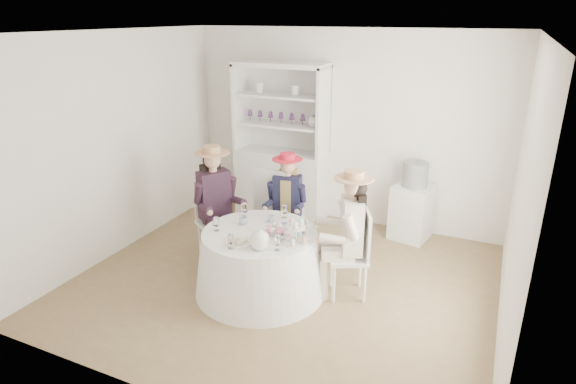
% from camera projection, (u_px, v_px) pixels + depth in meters
% --- Properties ---
extents(ground, '(4.50, 4.50, 0.00)m').
position_uv_depth(ground, '(284.00, 281.00, 5.49)').
color(ground, brown).
rests_on(ground, ground).
extents(ceiling, '(4.50, 4.50, 0.00)m').
position_uv_depth(ceiling, '(284.00, 32.00, 4.55)').
color(ceiling, white).
rests_on(ceiling, wall_back).
extents(wall_back, '(4.50, 0.00, 4.50)m').
position_uv_depth(wall_back, '(344.00, 129.00, 6.72)').
color(wall_back, white).
rests_on(wall_back, ground).
extents(wall_front, '(4.50, 0.00, 4.50)m').
position_uv_depth(wall_front, '(162.00, 248.00, 3.31)').
color(wall_front, white).
rests_on(wall_front, ground).
extents(wall_left, '(0.00, 4.50, 4.50)m').
position_uv_depth(wall_left, '(118.00, 145.00, 5.89)').
color(wall_left, white).
rests_on(wall_left, ground).
extents(wall_right, '(0.00, 4.50, 4.50)m').
position_uv_depth(wall_right, '(520.00, 201.00, 4.15)').
color(wall_right, white).
rests_on(wall_right, ground).
extents(tea_table, '(1.42, 1.42, 0.70)m').
position_uv_depth(tea_table, '(260.00, 262.00, 5.19)').
color(tea_table, white).
rests_on(tea_table, ground).
extents(hutch, '(1.53, 1.02, 2.25)m').
position_uv_depth(hutch, '(282.00, 164.00, 7.05)').
color(hutch, silver).
rests_on(hutch, ground).
extents(side_table, '(0.55, 0.55, 0.74)m').
position_uv_depth(side_table, '(411.00, 212.00, 6.44)').
color(side_table, silver).
rests_on(side_table, ground).
extents(hatbox, '(0.35, 0.35, 0.33)m').
position_uv_depth(hatbox, '(415.00, 174.00, 6.25)').
color(hatbox, black).
rests_on(hatbox, side_table).
extents(guest_left, '(0.61, 0.57, 1.43)m').
position_uv_depth(guest_left, '(215.00, 197.00, 5.73)').
color(guest_left, silver).
rests_on(guest_left, ground).
extents(guest_mid, '(0.49, 0.51, 1.30)m').
position_uv_depth(guest_mid, '(287.00, 198.00, 5.90)').
color(guest_mid, silver).
rests_on(guest_mid, ground).
extents(guest_right, '(0.59, 0.54, 1.41)m').
position_uv_depth(guest_right, '(349.00, 227.00, 4.96)').
color(guest_right, silver).
rests_on(guest_right, ground).
extents(spare_chair, '(0.48, 0.48, 1.09)m').
position_uv_depth(spare_chair, '(273.00, 204.00, 6.12)').
color(spare_chair, silver).
rests_on(spare_chair, ground).
extents(teacup_a, '(0.12, 0.12, 0.07)m').
position_uv_depth(teacup_a, '(243.00, 221.00, 5.24)').
color(teacup_a, white).
rests_on(teacup_a, tea_table).
extents(teacup_b, '(0.09, 0.09, 0.07)m').
position_uv_depth(teacup_b, '(271.00, 219.00, 5.31)').
color(teacup_b, white).
rests_on(teacup_b, tea_table).
extents(teacup_c, '(0.11, 0.11, 0.07)m').
position_uv_depth(teacup_c, '(284.00, 227.00, 5.11)').
color(teacup_c, white).
rests_on(teacup_c, tea_table).
extents(flower_bowl, '(0.27, 0.27, 0.05)m').
position_uv_depth(flower_bowl, '(275.00, 236.00, 4.92)').
color(flower_bowl, white).
rests_on(flower_bowl, tea_table).
extents(flower_arrangement, '(0.17, 0.17, 0.06)m').
position_uv_depth(flower_arrangement, '(275.00, 230.00, 4.93)').
color(flower_arrangement, pink).
rests_on(flower_arrangement, tea_table).
extents(table_teapot, '(0.28, 0.20, 0.21)m').
position_uv_depth(table_teapot, '(260.00, 240.00, 4.68)').
color(table_teapot, white).
rests_on(table_teapot, tea_table).
extents(sandwich_plate, '(0.28, 0.28, 0.06)m').
position_uv_depth(sandwich_plate, '(239.00, 241.00, 4.82)').
color(sandwich_plate, white).
rests_on(sandwich_plate, tea_table).
extents(cupcake_stand, '(0.26, 0.26, 0.25)m').
position_uv_depth(cupcake_stand, '(296.00, 235.00, 4.80)').
color(cupcake_stand, white).
rests_on(cupcake_stand, tea_table).
extents(stemware_set, '(0.94, 0.98, 0.15)m').
position_uv_depth(stemware_set, '(259.00, 225.00, 5.05)').
color(stemware_set, white).
rests_on(stemware_set, tea_table).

